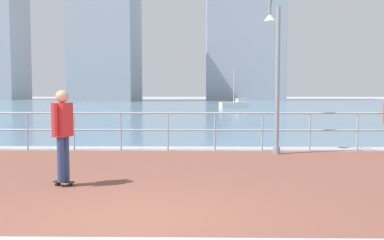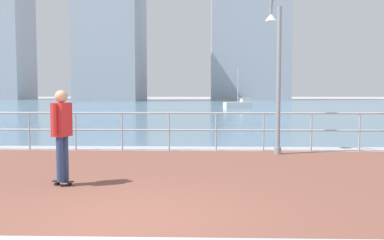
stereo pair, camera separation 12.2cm
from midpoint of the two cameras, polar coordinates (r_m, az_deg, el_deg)
ground at (r=45.62m, az=-0.29°, el=1.64°), size 220.00×220.00×0.00m
brick_paving at (r=8.84m, az=-5.51°, el=-7.55°), size 28.00×7.41×0.01m
harbor_water at (r=57.35m, az=-0.04°, el=2.09°), size 180.00×88.00×0.00m
waterfront_railing at (r=12.39m, az=-3.61°, el=-0.58°), size 25.25×0.06×1.15m
lamppost at (r=12.10m, az=10.96°, el=7.79°), size 0.43×0.80×4.69m
skateboarder at (r=8.06m, az=-17.66°, el=-1.12°), size 0.41×0.55×1.78m
sailboat_teal at (r=45.36m, az=5.77°, el=2.13°), size 3.23×1.97×4.35m
tower_beige at (r=95.35m, az=7.16°, el=14.75°), size 16.67×11.02×41.35m
tower_glass at (r=88.12m, az=-11.62°, el=13.09°), size 12.03×16.00×33.75m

